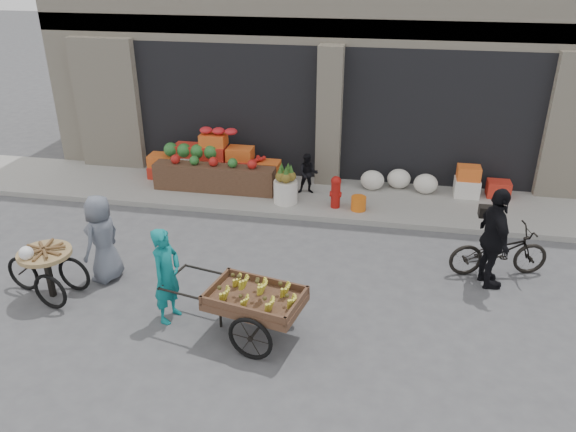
% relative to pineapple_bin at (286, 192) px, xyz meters
% --- Properties ---
extents(ground, '(80.00, 80.00, 0.00)m').
position_rel_pineapple_bin_xyz_m(ground, '(0.75, -3.60, -0.37)').
color(ground, '#424244').
rests_on(ground, ground).
extents(sidewalk, '(18.00, 2.20, 0.12)m').
position_rel_pineapple_bin_xyz_m(sidewalk, '(0.75, 0.50, -0.31)').
color(sidewalk, gray).
rests_on(sidewalk, ground).
extents(building, '(14.00, 6.45, 7.00)m').
position_rel_pineapple_bin_xyz_m(building, '(0.75, 4.43, 3.00)').
color(building, beige).
rests_on(building, ground).
extents(fruit_display, '(3.10, 1.12, 1.24)m').
position_rel_pineapple_bin_xyz_m(fruit_display, '(-1.73, 0.78, 0.30)').
color(fruit_display, red).
rests_on(fruit_display, sidewalk).
extents(pineapple_bin, '(0.52, 0.52, 0.50)m').
position_rel_pineapple_bin_xyz_m(pineapple_bin, '(0.00, 0.00, 0.00)').
color(pineapple_bin, silver).
rests_on(pineapple_bin, sidewalk).
extents(fire_hydrant, '(0.22, 0.22, 0.71)m').
position_rel_pineapple_bin_xyz_m(fire_hydrant, '(1.10, -0.05, 0.13)').
color(fire_hydrant, '#A5140F').
rests_on(fire_hydrant, sidewalk).
extents(orange_bucket, '(0.32, 0.32, 0.30)m').
position_rel_pineapple_bin_xyz_m(orange_bucket, '(1.60, -0.10, -0.10)').
color(orange_bucket, orange).
rests_on(orange_bucket, sidewalk).
extents(right_bay_goods, '(3.35, 0.60, 0.70)m').
position_rel_pineapple_bin_xyz_m(right_bay_goods, '(3.36, 1.10, 0.04)').
color(right_bay_goods, silver).
rests_on(right_bay_goods, sidewalk).
extents(seated_person, '(0.51, 0.43, 0.93)m').
position_rel_pineapple_bin_xyz_m(seated_person, '(0.40, 0.60, 0.21)').
color(seated_person, black).
rests_on(seated_person, sidewalk).
extents(banana_cart, '(2.42, 1.37, 0.95)m').
position_rel_pineapple_bin_xyz_m(banana_cart, '(0.38, -4.53, 0.32)').
color(banana_cart, brown).
rests_on(banana_cart, ground).
extents(vendor_woman, '(0.48, 0.63, 1.53)m').
position_rel_pineapple_bin_xyz_m(vendor_woman, '(-0.97, -4.34, 0.40)').
color(vendor_woman, '#0F7476').
rests_on(vendor_woman, ground).
extents(tricycle_cart, '(1.46, 0.97, 0.95)m').
position_rel_pineapple_bin_xyz_m(tricycle_cart, '(-3.11, -4.13, 0.20)').
color(tricycle_cart, '#9E7F51').
rests_on(tricycle_cart, ground).
extents(vendor_grey, '(0.64, 0.85, 1.55)m').
position_rel_pineapple_bin_xyz_m(vendor_grey, '(-2.47, -3.45, 0.40)').
color(vendor_grey, slate).
rests_on(vendor_grey, ground).
extents(bicycle, '(1.81, 0.98, 0.90)m').
position_rel_pineapple_bin_xyz_m(bicycle, '(4.15, -2.05, 0.08)').
color(bicycle, black).
rests_on(bicycle, ground).
extents(cyclist, '(0.65, 1.10, 1.76)m').
position_rel_pineapple_bin_xyz_m(cyclist, '(3.95, -2.45, 0.51)').
color(cyclist, black).
rests_on(cyclist, ground).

